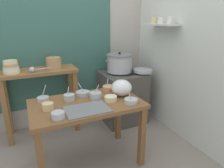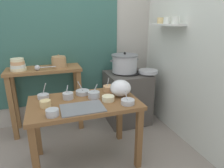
{
  "view_description": "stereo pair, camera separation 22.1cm",
  "coord_description": "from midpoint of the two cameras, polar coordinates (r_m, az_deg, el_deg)",
  "views": [
    {
      "loc": [
        -0.47,
        -1.79,
        1.51
      ],
      "look_at": [
        0.41,
        0.12,
        0.82
      ],
      "focal_mm": 31.48,
      "sensor_mm": 36.0,
      "label": 1
    },
    {
      "loc": [
        -0.26,
        -1.87,
        1.51
      ],
      "look_at": [
        0.41,
        0.12,
        0.82
      ],
      "focal_mm": 31.48,
      "sensor_mm": 36.0,
      "label": 2
    }
  ],
  "objects": [
    {
      "name": "ground_plane",
      "position": [
        2.4,
        -6.18,
        -20.98
      ],
      "size": [
        9.0,
        9.0,
        0.0
      ],
      "primitive_type": "plane",
      "color": "gray"
    },
    {
      "name": "serving_tray",
      "position": [
        1.85,
        -5.19,
        -7.03
      ],
      "size": [
        0.4,
        0.28,
        0.01
      ],
      "primitive_type": "cube",
      "color": "slate",
      "rests_on": "prep_table"
    },
    {
      "name": "prep_bowl_2",
      "position": [
        1.94,
        -15.74,
        -5.51
      ],
      "size": [
        0.1,
        0.1,
        0.07
      ],
      "color": "#E5C684",
      "rests_on": "prep_table"
    },
    {
      "name": "wall_right",
      "position": [
        2.7,
        22.75,
        12.34
      ],
      "size": [
        0.3,
        3.2,
        2.6
      ],
      "color": "silver",
      "rests_on": "ground"
    },
    {
      "name": "prep_bowl_3",
      "position": [
        2.16,
        -16.59,
        -3.42
      ],
      "size": [
        0.12,
        0.12,
        0.17
      ],
      "color": "#B7BABF",
      "rests_on": "prep_table"
    },
    {
      "name": "ladle",
      "position": [
        2.62,
        -18.42,
        4.51
      ],
      "size": [
        0.26,
        0.07,
        0.07
      ],
      "color": "#B7BABF",
      "rests_on": "back_shelf_table"
    },
    {
      "name": "prep_bowl_1",
      "position": [
        2.19,
        -5.7,
        -2.4
      ],
      "size": [
        0.15,
        0.15,
        0.15
      ],
      "color": "#B7BABF",
      "rests_on": "prep_table"
    },
    {
      "name": "prep_bowl_5",
      "position": [
        2.28,
        1.9,
        -1.26
      ],
      "size": [
        0.14,
        0.14,
        0.15
      ],
      "color": "tan",
      "rests_on": "prep_table"
    },
    {
      "name": "bowl_stack_enamel",
      "position": [
        2.69,
        -23.57,
        5.06
      ],
      "size": [
        0.19,
        0.19,
        0.16
      ],
      "color": "beige",
      "rests_on": "back_shelf_table"
    },
    {
      "name": "wall_back",
      "position": [
        2.97,
        -10.28,
        13.87
      ],
      "size": [
        4.4,
        0.12,
        2.6
      ],
      "color": "#B2ADA3",
      "rests_on": "ground"
    },
    {
      "name": "prep_bowl_8",
      "position": [
        2.07,
        -2.25,
        -3.16
      ],
      "size": [
        0.12,
        0.12,
        0.15
      ],
      "color": "#B7BABF",
      "rests_on": "prep_table"
    },
    {
      "name": "back_shelf_table",
      "position": [
        2.79,
        -16.62,
        0.01
      ],
      "size": [
        0.96,
        0.4,
        0.9
      ],
      "color": "olive",
      "rests_on": "ground"
    },
    {
      "name": "prep_bowl_0",
      "position": [
        1.75,
        -13.51,
        -8.09
      ],
      "size": [
        0.11,
        0.11,
        0.06
      ],
      "color": "#B7BABF",
      "rests_on": "prep_table"
    },
    {
      "name": "prep_bowl_6",
      "position": [
        1.95,
        7.86,
        -5.13
      ],
      "size": [
        0.13,
        0.13,
        0.14
      ],
      "color": "#B7BABF",
      "rests_on": "prep_table"
    },
    {
      "name": "prep_bowl_4",
      "position": [
        2.08,
        -9.72,
        -3.37
      ],
      "size": [
        0.11,
        0.11,
        0.14
      ],
      "color": "#B7BABF",
      "rests_on": "prep_table"
    },
    {
      "name": "wide_pan",
      "position": [
        2.89,
        12.63,
        3.52
      ],
      "size": [
        0.28,
        0.28,
        0.04
      ],
      "primitive_type": "cylinder",
      "color": "#B7BABF",
      "rests_on": "stove_block"
    },
    {
      "name": "steamer_pot",
      "position": [
        2.87,
        5.9,
        5.99
      ],
      "size": [
        0.43,
        0.38,
        0.29
      ],
      "color": "#B7BABF",
      "rests_on": "stove_block"
    },
    {
      "name": "plastic_bag",
      "position": [
        2.12,
        5.48,
        -1.23
      ],
      "size": [
        0.23,
        0.22,
        0.18
      ],
      "primitive_type": "ellipsoid",
      "color": "white",
      "rests_on": "prep_table"
    },
    {
      "name": "clay_pot",
      "position": [
        2.73,
        -12.92,
        6.29
      ],
      "size": [
        0.19,
        0.19,
        0.17
      ],
      "color": "tan",
      "rests_on": "back_shelf_table"
    },
    {
      "name": "stove_block",
      "position": [
        3.02,
        6.43,
        -3.85
      ],
      "size": [
        0.6,
        0.61,
        0.78
      ],
      "color": "#4C4742",
      "rests_on": "ground"
    },
    {
      "name": "prep_bowl_7",
      "position": [
        2.01,
        2.05,
        -4.19
      ],
      "size": [
        0.13,
        0.13,
        0.05
      ],
      "color": "beige",
      "rests_on": "prep_table"
    },
    {
      "name": "prep_table",
      "position": [
        2.06,
        -4.95,
        -7.86
      ],
      "size": [
        1.1,
        0.66,
        0.72
      ],
      "color": "brown",
      "rests_on": "ground"
    }
  ]
}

